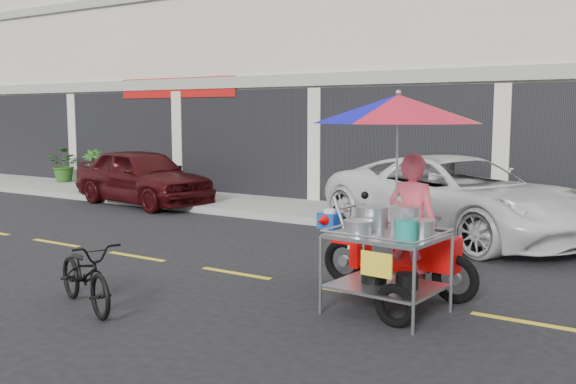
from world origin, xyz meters
The scene contains 9 objects.
ground centered at (0.00, 0.00, 0.00)m, with size 90.00×90.00×0.00m, color black.
sidewalk centered at (0.00, 5.50, 0.07)m, with size 45.00×3.00×0.15m, color gray.
centerline centered at (0.00, 0.00, 0.00)m, with size 42.00×0.10×0.01m, color gold.
maroon_sedan centered at (-8.27, 4.34, 0.71)m, with size 1.68×4.18×1.43m, color #33080A.
white_pickup centered at (-0.25, 4.41, 0.75)m, with size 2.49×5.40×1.50m, color silver.
plant_tall centered at (-13.28, 5.93, 0.69)m, with size 0.98×0.85×1.09m, color #25561B.
plant_short centered at (-11.84, 5.78, 0.69)m, with size 0.60×0.60×1.07m, color #25561B.
near_bicycle centered at (-2.47, -2.28, 0.41)m, with size 0.55×1.57×0.82m, color black.
food_vendor_rig centered at (0.56, -0.17, 1.60)m, with size 2.53×2.17×2.55m.
Camera 1 is at (3.49, -7.14, 2.28)m, focal length 40.00 mm.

